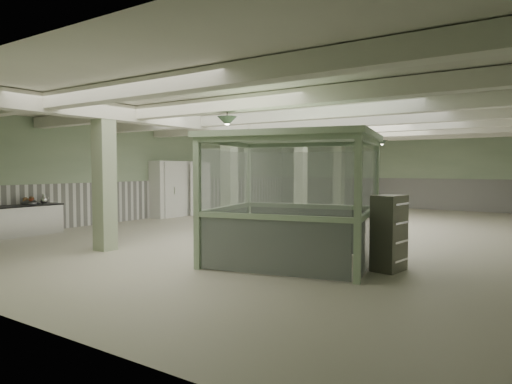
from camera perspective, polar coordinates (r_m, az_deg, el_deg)
The scene contains 27 objects.
floor at distance 14.90m, azimuth 6.71°, elevation -4.76°, with size 20.00×20.00×0.00m, color beige.
ceiling at distance 14.85m, azimuth 6.80°, elevation 9.14°, with size 14.00×20.00×0.02m, color white.
wall_back at distance 24.09m, azimuth 17.71°, elevation 2.37°, with size 14.00×0.02×3.60m, color #ACC39C.
wall_left at distance 19.02m, azimuth -12.37°, elevation 2.31°, with size 0.02×20.00×3.60m, color #ACC39C.
wainscot_left at distance 19.04m, azimuth -12.28°, elevation -0.85°, with size 0.05×19.90×1.50m, color white.
wainscot_back at distance 24.10m, azimuth 17.66°, elevation -0.13°, with size 13.90×0.05×1.50m, color white.
girder at distance 16.12m, azimuth -1.21°, elevation 7.88°, with size 0.45×19.90×0.40m, color white.
beam_a at distance 8.91m, azimuth -16.39°, elevation 12.01°, with size 13.90×0.35×0.32m, color white.
beam_b at distance 10.66m, azimuth -5.80°, elevation 10.60°, with size 13.90×0.35×0.32m, color white.
beam_c at distance 12.67m, azimuth 1.55°, elevation 9.40°, with size 13.90×0.35×0.32m, color white.
beam_d at distance 14.83m, azimuth 6.79°, elevation 8.45°, with size 13.90×0.35×0.32m, color white.
beam_e at distance 17.08m, azimuth 10.66°, elevation 7.69°, with size 13.90×0.35×0.32m, color white.
beam_f at distance 19.40m, azimuth 13.61°, elevation 7.09°, with size 13.90×0.35×0.32m, color white.
beam_g at distance 21.75m, azimuth 15.92°, elevation 6.61°, with size 13.90×0.35×0.32m, color white.
column_a at distance 11.68m, azimuth -18.43°, elevation 1.83°, with size 0.42×0.42×3.60m, color #A9B995.
column_b at distance 15.26m, azimuth -3.37°, elevation 2.22°, with size 0.42×0.42×3.60m, color #A9B995.
column_c at distance 19.47m, azimuth 5.60°, elevation 2.38°, with size 0.42×0.42×3.60m, color #A9B995.
column_d at distance 23.07m, azimuth 10.33°, elevation 2.44°, with size 0.42×0.42×3.60m, color #A9B995.
pendant_front at distance 10.31m, azimuth -3.63°, elevation 8.80°, with size 0.44×0.44×0.22m, color #2C3A2B.
pendant_mid at distance 15.03m, azimuth 9.37°, elevation 6.94°, with size 0.44×0.44×0.22m, color #2C3A2B.
pendant_back at distance 19.68m, azimuth 15.48°, elevation 5.93°, with size 0.44×0.44×0.22m, color #2C3A2B.
pitcher_near at distance 15.40m, azimuth -24.98°, elevation -0.83°, with size 0.21×0.24×0.31m, color silver, non-canonical shape.
veg_colander at distance 15.37m, azimuth -26.42°, elevation -1.04°, with size 0.48×0.48×0.22m, color #47464C, non-canonical shape.
orange_bowl at distance 15.37m, azimuth -26.82°, elevation -1.31°, with size 0.22×0.22×0.08m, color #B2B2B7.
walkin_cooler at distance 19.38m, azimuth -9.72°, elevation 0.57°, with size 0.96×2.62×2.40m.
guard_booth at distance 9.64m, azimuth 4.61°, elevation 1.92°, with size 3.92×3.53×2.73m.
filing_cabinet at distance 9.31m, azimuth 16.30°, elevation -4.94°, with size 0.48×0.68×1.48m, color #636353.
Camera 1 is at (6.76, -13.13, 2.01)m, focal length 32.00 mm.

